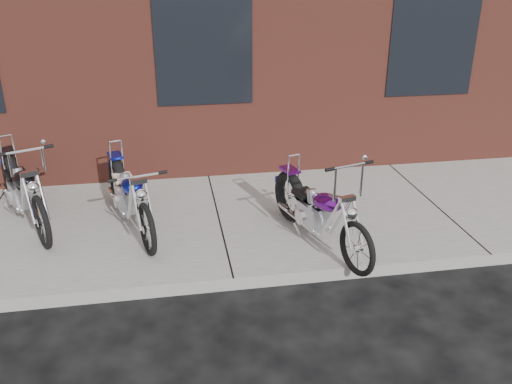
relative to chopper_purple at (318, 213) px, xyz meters
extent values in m
plane|color=black|center=(-1.09, -0.64, -0.53)|extent=(120.00, 120.00, 0.00)
cube|color=gray|center=(-1.09, 0.86, -0.45)|extent=(22.00, 3.00, 0.15)
torus|color=black|center=(-0.15, 0.52, -0.04)|extent=(0.31, 0.68, 0.67)
torus|color=black|center=(0.26, -0.89, -0.08)|extent=(0.23, 0.60, 0.61)
cube|color=#ADAEB0|center=(0.02, -0.06, -0.05)|extent=(0.35, 0.43, 0.28)
ellipsoid|color=#621186|center=(0.09, -0.31, 0.22)|extent=(0.38, 0.56, 0.29)
cube|color=black|center=(-0.05, 0.17, 0.13)|extent=(0.29, 0.31, 0.06)
cylinder|color=white|center=(0.22, -0.78, 0.17)|extent=(0.11, 0.27, 0.50)
cylinder|color=white|center=(0.19, -0.67, 0.79)|extent=(0.50, 0.17, 0.03)
cylinder|color=white|center=(-0.13, 0.44, 0.31)|extent=(0.03, 0.03, 0.45)
cylinder|color=white|center=(0.07, 0.17, -0.17)|extent=(0.28, 0.82, 0.04)
torus|color=black|center=(-2.35, 1.37, -0.03)|extent=(0.32, 0.70, 0.69)
torus|color=black|center=(-1.94, -0.08, -0.07)|extent=(0.23, 0.62, 0.62)
cube|color=#ADAEB0|center=(-2.19, 0.78, -0.04)|extent=(0.36, 0.44, 0.29)
ellipsoid|color=#1121C2|center=(-2.11, 0.52, 0.23)|extent=(0.38, 0.58, 0.29)
cube|color=beige|center=(-2.25, 1.02, 0.15)|extent=(0.29, 0.32, 0.06)
cylinder|color=white|center=(-1.98, 0.03, 0.18)|extent=(0.11, 0.28, 0.52)
cylinder|color=white|center=(-2.01, 0.15, 0.49)|extent=(0.52, 0.17, 0.03)
cylinder|color=white|center=(-2.33, 1.30, 0.33)|extent=(0.03, 0.03, 0.46)
cylinder|color=white|center=(-2.13, 1.01, -0.17)|extent=(0.28, 0.84, 0.05)
torus|color=black|center=(-3.78, 1.72, -0.02)|extent=(0.43, 0.72, 0.72)
torus|color=black|center=(-3.13, 0.28, -0.05)|extent=(0.33, 0.62, 0.65)
cube|color=#ADAEB0|center=(-3.51, 1.13, -0.03)|extent=(0.42, 0.48, 0.30)
ellipsoid|color=black|center=(-3.40, 0.87, 0.26)|extent=(0.47, 0.61, 0.31)
cube|color=black|center=(-3.62, 1.37, 0.17)|extent=(0.34, 0.36, 0.06)
cylinder|color=white|center=(-3.18, 0.39, 0.21)|extent=(0.16, 0.28, 0.54)
cylinder|color=white|center=(-3.23, 0.51, 0.76)|extent=(0.52, 0.25, 0.03)
cylinder|color=white|center=(-3.74, 1.64, 0.36)|extent=(0.03, 0.03, 0.48)
cylinder|color=white|center=(-3.49, 1.38, -0.16)|extent=(0.42, 0.84, 0.05)
camera|label=1|loc=(-1.69, -5.54, 2.76)|focal=38.00mm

